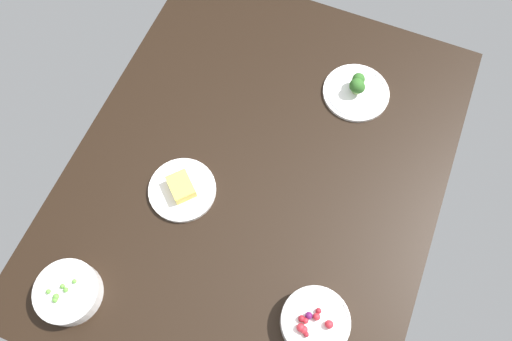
# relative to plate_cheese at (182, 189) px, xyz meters

# --- Properties ---
(dining_table) EXTENTS (1.34, 1.06, 0.04)m
(dining_table) POSITION_rel_plate_cheese_xyz_m (-0.13, 0.18, -0.03)
(dining_table) COLOR black
(dining_table) RESTS_ON ground
(plate_cheese) EXTENTS (0.19, 0.19, 0.05)m
(plate_cheese) POSITION_rel_plate_cheese_xyz_m (0.00, 0.00, 0.00)
(plate_cheese) COLOR white
(plate_cheese) RESTS_ON dining_table
(bowl_peas) EXTENTS (0.17, 0.17, 0.07)m
(bowl_peas) POSITION_rel_plate_cheese_xyz_m (0.37, -0.15, 0.02)
(bowl_peas) COLOR white
(bowl_peas) RESTS_ON dining_table
(bowl_berries) EXTENTS (0.18, 0.18, 0.07)m
(bowl_berries) POSITION_rel_plate_cheese_xyz_m (0.20, 0.47, 0.02)
(bowl_berries) COLOR white
(bowl_berries) RESTS_ON dining_table
(plate_broccoli) EXTENTS (0.21, 0.21, 0.07)m
(plate_broccoli) POSITION_rel_plate_cheese_xyz_m (-0.50, 0.36, 0.00)
(plate_broccoli) COLOR white
(plate_broccoli) RESTS_ON dining_table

